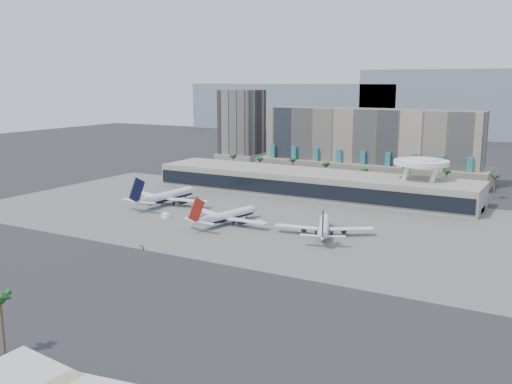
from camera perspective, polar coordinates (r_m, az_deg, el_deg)
The scene contains 15 objects.
ground at distance 206.30m, azimuth -7.13°, elevation -5.48°, with size 900.00×900.00×0.00m, color #232326.
apron_pad at distance 251.04m, azimuth 0.33°, elevation -2.39°, with size 260.00×130.00×0.06m, color #5B5B59.
mountain_ridge at distance 635.65m, azimuth 21.33°, elevation 7.74°, with size 680.00×60.00×70.00m.
hotel at distance 352.60m, azimuth 11.26°, elevation 4.07°, with size 140.00×30.00×42.00m.
office_tower at distance 418.73m, azimuth -1.42°, elevation 6.19°, with size 30.00×30.00×52.00m.
terminal at distance 297.88m, azimuth 5.46°, elevation 0.97°, with size 170.00×32.50×14.50m.
saucer_structure at distance 284.57m, azimuth 16.19°, elevation 2.54°, with size 26.00×26.00×21.89m.
palm_row at distance 326.85m, azimuth 9.10°, elevation 2.49°, with size 157.80×2.80×13.10m.
airliner_left at distance 276.39m, azimuth -8.94°, elevation -0.42°, with size 45.19×46.62×16.09m.
airliner_centre at distance 236.42m, azimuth -2.93°, elevation -2.39°, with size 38.36×39.88×13.94m.
airliner_right at distance 220.53m, azimuth 6.80°, elevation -3.46°, with size 36.43×37.60×13.64m.
service_vehicle_a at distance 249.55m, azimuth -9.00°, elevation -2.37°, with size 4.38×2.14×2.14m, color white.
service_vehicle_b at distance 236.73m, azimuth 0.35°, elevation -3.04°, with size 3.01×1.72×1.55m, color white.
taxiway_sign at distance 206.27m, azimuth -11.35°, elevation -5.48°, with size 2.18×1.03×1.00m.
near_palm_b at distance 135.71m, azimuth -24.20°, elevation -10.23°, with size 6.00×6.00×14.30m.
Camera 1 is at (118.38, -158.53, 58.45)m, focal length 40.00 mm.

